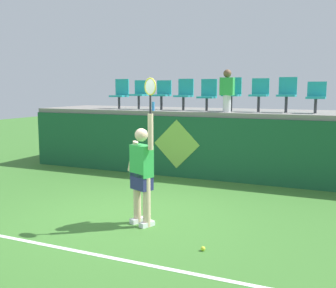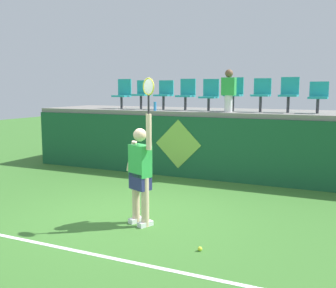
{
  "view_description": "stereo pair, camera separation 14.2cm",
  "coord_description": "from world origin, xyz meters",
  "px_view_note": "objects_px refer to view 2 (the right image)",
  "views": [
    {
      "loc": [
        3.46,
        -6.14,
        2.3
      ],
      "look_at": [
        0.18,
        1.22,
        1.19
      ],
      "focal_mm": 43.29,
      "sensor_mm": 36.0,
      "label": 1
    },
    {
      "loc": [
        3.59,
        -6.08,
        2.3
      ],
      "look_at": [
        0.18,
        1.22,
        1.19
      ],
      "focal_mm": 43.29,
      "sensor_mm": 36.0,
      "label": 2
    }
  ],
  "objects_px": {
    "tennis_player": "(140,171)",
    "stadium_chair_2": "(165,93)",
    "stadium_chair_0": "(123,93)",
    "spectator_0": "(229,90)",
    "water_bottle": "(155,106)",
    "stadium_chair_3": "(186,93)",
    "tennis_ball": "(200,249)",
    "stadium_chair_8": "(318,95)",
    "stadium_chair_1": "(142,93)",
    "stadium_chair_5": "(234,92)",
    "stadium_chair_4": "(210,94)",
    "stadium_chair_7": "(289,93)",
    "stadium_chair_6": "(261,93)"
  },
  "relations": [
    {
      "from": "stadium_chair_5",
      "to": "stadium_chair_8",
      "type": "xyz_separation_m",
      "value": [
        2.08,
        -0.01,
        -0.07
      ]
    },
    {
      "from": "stadium_chair_5",
      "to": "spectator_0",
      "type": "height_order",
      "value": "spectator_0"
    },
    {
      "from": "stadium_chair_8",
      "to": "tennis_ball",
      "type": "bearing_deg",
      "value": -101.54
    },
    {
      "from": "stadium_chair_7",
      "to": "spectator_0",
      "type": "xyz_separation_m",
      "value": [
        -1.39,
        -0.48,
        0.06
      ]
    },
    {
      "from": "tennis_player",
      "to": "stadium_chair_2",
      "type": "height_order",
      "value": "stadium_chair_2"
    },
    {
      "from": "tennis_player",
      "to": "stadium_chair_7",
      "type": "height_order",
      "value": "stadium_chair_7"
    },
    {
      "from": "tennis_ball",
      "to": "stadium_chair_3",
      "type": "xyz_separation_m",
      "value": [
        -2.36,
        5.18,
        2.14
      ]
    },
    {
      "from": "stadium_chair_0",
      "to": "stadium_chair_1",
      "type": "relative_size",
      "value": 1.05
    },
    {
      "from": "stadium_chair_1",
      "to": "spectator_0",
      "type": "relative_size",
      "value": 0.78
    },
    {
      "from": "stadium_chair_4",
      "to": "water_bottle",
      "type": "bearing_deg",
      "value": -151.84
    },
    {
      "from": "stadium_chair_6",
      "to": "spectator_0",
      "type": "relative_size",
      "value": 0.8
    },
    {
      "from": "water_bottle",
      "to": "stadium_chair_0",
      "type": "bearing_deg",
      "value": 153.88
    },
    {
      "from": "tennis_ball",
      "to": "stadium_chair_6",
      "type": "height_order",
      "value": "stadium_chair_6"
    },
    {
      "from": "stadium_chair_3",
      "to": "stadium_chair_8",
      "type": "xyz_separation_m",
      "value": [
        3.41,
        -0.01,
        -0.04
      ]
    },
    {
      "from": "tennis_ball",
      "to": "stadium_chair_5",
      "type": "xyz_separation_m",
      "value": [
        -1.02,
        5.18,
        2.16
      ]
    },
    {
      "from": "stadium_chair_0",
      "to": "stadium_chair_1",
      "type": "bearing_deg",
      "value": -0.8
    },
    {
      "from": "tennis_ball",
      "to": "stadium_chair_5",
      "type": "bearing_deg",
      "value": 101.15
    },
    {
      "from": "stadium_chair_2",
      "to": "stadium_chair_1",
      "type": "bearing_deg",
      "value": 179.99
    },
    {
      "from": "stadium_chair_1",
      "to": "tennis_ball",
      "type": "bearing_deg",
      "value": -54.16
    },
    {
      "from": "stadium_chair_2",
      "to": "stadium_chair_7",
      "type": "relative_size",
      "value": 0.94
    },
    {
      "from": "spectator_0",
      "to": "stadium_chair_3",
      "type": "bearing_deg",
      "value": 160.31
    },
    {
      "from": "tennis_player",
      "to": "stadium_chair_0",
      "type": "height_order",
      "value": "stadium_chair_0"
    },
    {
      "from": "tennis_ball",
      "to": "stadium_chair_2",
      "type": "relative_size",
      "value": 0.08
    },
    {
      "from": "stadium_chair_8",
      "to": "spectator_0",
      "type": "xyz_separation_m",
      "value": [
        -2.08,
        -0.47,
        0.13
      ]
    },
    {
      "from": "stadium_chair_4",
      "to": "stadium_chair_0",
      "type": "bearing_deg",
      "value": 179.98
    },
    {
      "from": "stadium_chair_0",
      "to": "spectator_0",
      "type": "height_order",
      "value": "spectator_0"
    },
    {
      "from": "water_bottle",
      "to": "stadium_chair_4",
      "type": "distance_m",
      "value": 1.5
    },
    {
      "from": "water_bottle",
      "to": "stadium_chair_5",
      "type": "relative_size",
      "value": 0.27
    },
    {
      "from": "tennis_ball",
      "to": "stadium_chair_8",
      "type": "distance_m",
      "value": 5.68
    },
    {
      "from": "tennis_ball",
      "to": "stadium_chair_8",
      "type": "xyz_separation_m",
      "value": [
        1.06,
        5.17,
        2.1
      ]
    },
    {
      "from": "stadium_chair_4",
      "to": "stadium_chair_5",
      "type": "bearing_deg",
      "value": -0.33
    },
    {
      "from": "water_bottle",
      "to": "stadium_chair_4",
      "type": "height_order",
      "value": "stadium_chair_4"
    },
    {
      "from": "stadium_chair_0",
      "to": "stadium_chair_3",
      "type": "relative_size",
      "value": 1.01
    },
    {
      "from": "tennis_ball",
      "to": "water_bottle",
      "type": "relative_size",
      "value": 0.28
    },
    {
      "from": "stadium_chair_2",
      "to": "stadium_chair_7",
      "type": "xyz_separation_m",
      "value": [
        3.4,
        0.0,
        0.03
      ]
    },
    {
      "from": "water_bottle",
      "to": "stadium_chair_3",
      "type": "bearing_deg",
      "value": 47.98
    },
    {
      "from": "water_bottle",
      "to": "tennis_ball",
      "type": "bearing_deg",
      "value": -56.45
    },
    {
      "from": "stadium_chair_4",
      "to": "stadium_chair_7",
      "type": "bearing_deg",
      "value": -0.13
    },
    {
      "from": "tennis_ball",
      "to": "stadium_chair_8",
      "type": "relative_size",
      "value": 0.09
    },
    {
      "from": "stadium_chair_3",
      "to": "stadium_chair_2",
      "type": "bearing_deg",
      "value": -179.47
    },
    {
      "from": "stadium_chair_7",
      "to": "stadium_chair_5",
      "type": "bearing_deg",
      "value": 179.96
    },
    {
      "from": "stadium_chair_8",
      "to": "tennis_player",
      "type": "bearing_deg",
      "value": -117.62
    },
    {
      "from": "stadium_chair_4",
      "to": "stadium_chair_7",
      "type": "height_order",
      "value": "stadium_chair_7"
    },
    {
      "from": "stadium_chair_2",
      "to": "stadium_chair_6",
      "type": "height_order",
      "value": "stadium_chair_6"
    },
    {
      "from": "spectator_0",
      "to": "water_bottle",
      "type": "bearing_deg",
      "value": -173.83
    },
    {
      "from": "water_bottle",
      "to": "stadium_chair_8",
      "type": "relative_size",
      "value": 0.32
    },
    {
      "from": "tennis_player",
      "to": "stadium_chair_7",
      "type": "bearing_deg",
      "value": 69.62
    },
    {
      "from": "water_bottle",
      "to": "spectator_0",
      "type": "distance_m",
      "value": 2.02
    },
    {
      "from": "stadium_chair_0",
      "to": "stadium_chair_2",
      "type": "xyz_separation_m",
      "value": [
        1.37,
        -0.01,
        -0.0
      ]
    },
    {
      "from": "stadium_chair_3",
      "to": "stadium_chair_5",
      "type": "xyz_separation_m",
      "value": [
        1.34,
        -0.0,
        0.03
      ]
    }
  ]
}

